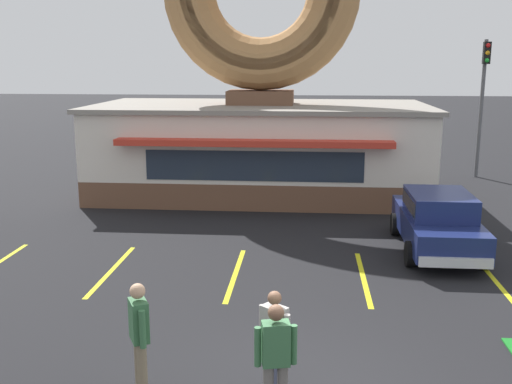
% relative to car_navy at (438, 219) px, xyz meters
% --- Properties ---
extents(donut_shop_building, '(12.30, 6.75, 10.96)m').
position_rel_car_navy_xyz_m(donut_shop_building, '(-5.19, 6.72, 2.87)').
color(donut_shop_building, brown).
rests_on(donut_shop_building, ground).
extents(car_navy, '(2.00, 4.57, 1.60)m').
position_rel_car_navy_xyz_m(car_navy, '(0.00, 0.00, 0.00)').
color(car_navy, navy).
rests_on(car_navy, ground).
extents(pedestrian_blue_sweater_man, '(0.58, 0.31, 1.72)m').
position_rel_car_navy_xyz_m(pedestrian_blue_sweater_man, '(-3.84, -8.00, 0.09)').
color(pedestrian_blue_sweater_man, slate).
rests_on(pedestrian_blue_sweater_man, ground).
extents(pedestrian_hooded_kid, '(0.49, 0.43, 1.60)m').
position_rel_car_navy_xyz_m(pedestrian_hooded_kid, '(-3.90, -7.22, 0.01)').
color(pedestrian_hooded_kid, '#474C66').
rests_on(pedestrian_hooded_kid, ground).
extents(pedestrian_leather_jacket_man, '(0.39, 0.54, 1.75)m').
position_rel_car_navy_xyz_m(pedestrian_leather_jacket_man, '(-5.90, -7.47, 0.11)').
color(pedestrian_leather_jacket_man, '#7F7056').
rests_on(pedestrian_leather_jacket_man, ground).
extents(trash_bin, '(0.57, 0.57, 0.97)m').
position_rel_car_navy_xyz_m(trash_bin, '(-10.50, 4.21, -0.37)').
color(trash_bin, '#51565B').
rests_on(trash_bin, ground).
extents(traffic_light_pole, '(0.28, 0.47, 5.80)m').
position_rel_car_navy_xyz_m(traffic_light_pole, '(3.88, 10.62, 2.84)').
color(traffic_light_pole, '#595B60').
rests_on(traffic_light_pole, ground).
extents(parking_stripe_left, '(0.12, 3.60, 0.01)m').
position_rel_car_navy_xyz_m(parking_stripe_left, '(-8.09, -2.22, -0.87)').
color(parking_stripe_left, yellow).
rests_on(parking_stripe_left, ground).
extents(parking_stripe_mid_left, '(0.12, 3.60, 0.01)m').
position_rel_car_navy_xyz_m(parking_stripe_mid_left, '(-5.09, -2.22, -0.87)').
color(parking_stripe_mid_left, yellow).
rests_on(parking_stripe_mid_left, ground).
extents(parking_stripe_centre, '(0.12, 3.60, 0.01)m').
position_rel_car_navy_xyz_m(parking_stripe_centre, '(-2.09, -2.22, -0.87)').
color(parking_stripe_centre, yellow).
rests_on(parking_stripe_centre, ground).
extents(parking_stripe_mid_right, '(0.12, 3.60, 0.01)m').
position_rel_car_navy_xyz_m(parking_stripe_mid_right, '(0.91, -2.22, -0.87)').
color(parking_stripe_mid_right, yellow).
rests_on(parking_stripe_mid_right, ground).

